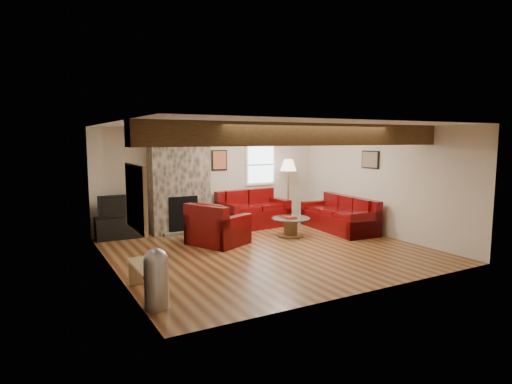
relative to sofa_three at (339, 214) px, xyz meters
The scene contains 18 objects.
room 2.74m from the sofa_three, 161.87° to the right, with size 8.00×8.00×8.00m.
oak_beam 3.74m from the sofa_three, 140.26° to the right, with size 6.00×0.36×0.38m, color #301D0E.
chimney_breast 3.95m from the sofa_three, 154.24° to the left, with size 1.40×0.67×2.50m.
back_window 2.48m from the sofa_three, 120.77° to the left, with size 0.90×0.08×1.10m, color white, non-canonical shape.
hatch_window 6.00m from the sofa_three, 156.97° to the right, with size 0.08×1.00×0.90m, color #A57F57, non-canonical shape.
ceiling_dome 2.57m from the sofa_three, behind, with size 0.40×0.40×0.18m, color #EFE1CB, non-canonical shape.
artwork_back 3.27m from the sofa_three, 140.84° to the left, with size 0.42×0.06×0.52m, color black, non-canonical shape.
artwork_right 1.51m from the sofa_three, 46.85° to the right, with size 0.06×0.55×0.42m, color black, non-canonical shape.
sofa_three is the anchor object (origin of this frame).
loveseat 2.15m from the sofa_three, 138.76° to the left, with size 1.73×0.99×0.92m, color #4D0705, non-canonical shape.
armchair_red 3.16m from the sofa_three, behind, with size 1.09×0.96×0.88m, color #4D0705, non-canonical shape.
coffee_table 1.42m from the sofa_three, behind, with size 0.89×0.89×0.47m.
tv_cabinet 5.21m from the sofa_three, 160.74° to the left, with size 1.00×0.40×0.50m, color black.
television 5.22m from the sofa_three, 160.74° to the left, with size 0.88×0.12×0.51m, color black.
floor_lamp 1.88m from the sofa_three, 108.79° to the left, with size 0.44×0.44×1.70m.
pine_bench 5.71m from the sofa_three, 158.50° to the right, with size 0.26×1.11×0.42m, color #A57F57, non-canonical shape.
pedal_bin 5.93m from the sofa_three, 153.42° to the right, with size 0.33×0.33×0.81m, color #A5A5AA, non-canonical shape.
coal_bucket 3.05m from the sofa_three, 161.47° to the left, with size 0.35×0.35×0.33m, color gray, non-canonical shape.
Camera 1 is at (-4.31, -7.24, 2.23)m, focal length 30.00 mm.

